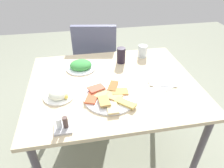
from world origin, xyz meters
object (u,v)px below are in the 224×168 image
pide_platter (110,96)px  fork (163,85)px  salad_plate_rice (59,93)px  condiment_caddy (63,125)px  soda_can (121,55)px  spoon (161,82)px  salad_plate_greens (81,66)px  drinking_glass (143,51)px  dining_table (113,91)px  paper_napkin (162,84)px  dining_chair (96,60)px

pide_platter → fork: 0.37m
salad_plate_rice → condiment_caddy: 0.28m
soda_can → spoon: bearing=-58.2°
salad_plate_greens → spoon: size_ratio=1.24×
drinking_glass → soda_can: bearing=-161.5°
dining_table → paper_napkin: 0.34m
dining_table → paper_napkin: bearing=-15.6°
dining_table → salad_plate_greens: size_ratio=5.06×
pide_platter → drinking_glass: 0.61m
salad_plate_greens → fork: size_ratio=1.25×
paper_napkin → spoon: 0.02m
spoon → paper_napkin: bearing=-71.5°
drinking_glass → condiment_caddy: bearing=-132.4°
paper_napkin → fork: bearing=-90.0°
spoon → condiment_caddy: bearing=-136.7°
dining_table → salad_plate_greens: bearing=132.6°
salad_plate_rice → drinking_glass: bearing=32.4°
salad_plate_greens → paper_napkin: salad_plate_greens is taller
spoon → condiment_caddy: size_ratio=1.97×
pide_platter → dining_chair: bearing=89.6°
fork → condiment_caddy: 0.70m
spoon → dining_table: bearing=-174.0°
dining_table → salad_plate_rice: bearing=-165.3°
drinking_glass → paper_napkin: size_ratio=0.72×
paper_napkin → spoon: bearing=90.0°
dining_chair → drinking_glass: bearing=-47.2°
paper_napkin → condiment_caddy: (-0.65, -0.28, 0.02)m
pide_platter → salad_plate_rice: bearing=167.1°
soda_can → paper_napkin: 0.41m
salad_plate_rice → condiment_caddy: (0.03, -0.28, -0.00)m
pide_platter → paper_napkin: bearing=11.4°
salad_plate_rice → paper_napkin: size_ratio=1.40×
dining_chair → salad_plate_rice: 0.89m
dining_table → salad_plate_rice: salad_plate_rice is taller
dining_chair → salad_plate_greens: bearing=-108.3°
salad_plate_rice → spoon: 0.68m
soda_can → spoon: (0.21, -0.33, -0.06)m
dining_chair → condiment_caddy: dining_chair is taller
salad_plate_greens → condiment_caddy: (-0.12, -0.59, 0.00)m
pide_platter → soda_can: size_ratio=2.72×
paper_napkin → spoon: spoon is taller
dining_chair → pide_platter: bearing=-90.4°
paper_napkin → fork: fork is taller
soda_can → spoon: 0.39m
dining_table → condiment_caddy: size_ratio=12.34×
salad_plate_greens → salad_plate_rice: size_ratio=1.17×
salad_plate_greens → dining_chair: bearing=71.7°
soda_can → salad_plate_rice: bearing=-142.8°
salad_plate_rice → paper_napkin: bearing=0.4°
dining_chair → condiment_caddy: (-0.28, -1.08, 0.23)m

